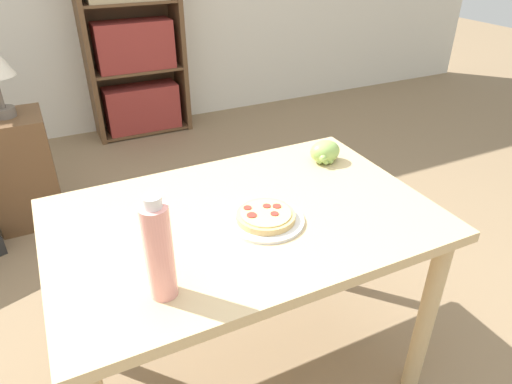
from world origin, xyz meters
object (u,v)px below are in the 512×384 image
object	(u,v)px
bookshelf	(133,42)
drink_bottle	(159,251)
grape_bunch	(325,152)
side_table	(22,170)
pizza_on_plate	(266,218)

from	to	relation	value
bookshelf	drink_bottle	bearing A→B (deg)	-101.26
grape_bunch	side_table	world-z (taller)	grape_bunch
grape_bunch	drink_bottle	xyz separation A→B (m)	(-0.75, -0.44, 0.09)
drink_bottle	grape_bunch	bearing A→B (deg)	30.01
grape_bunch	pizza_on_plate	bearing A→B (deg)	-145.66
pizza_on_plate	bookshelf	size ratio (longest dim) A/B	0.15
grape_bunch	drink_bottle	size ratio (longest dim) A/B	0.42
grape_bunch	drink_bottle	bearing A→B (deg)	-149.99
side_table	pizza_on_plate	bearing A→B (deg)	-65.41
drink_bottle	bookshelf	size ratio (longest dim) A/B	0.18
pizza_on_plate	drink_bottle	bearing A→B (deg)	-155.04
drink_bottle	side_table	distance (m)	1.88
pizza_on_plate	side_table	xyz separation A→B (m)	(-0.73, 1.59, -0.42)
pizza_on_plate	grape_bunch	bearing A→B (deg)	34.34
pizza_on_plate	drink_bottle	distance (m)	0.42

